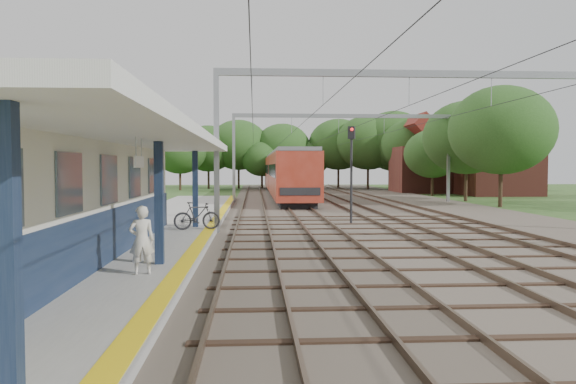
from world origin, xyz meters
name	(u,v)px	position (x,y,z in m)	size (l,w,h in m)	color
ground	(466,346)	(0.00, 0.00, 0.00)	(160.00, 160.00, 0.00)	#2D4C1E
ballast_bed	(360,207)	(4.00, 30.00, 0.05)	(18.00, 90.00, 0.10)	#473D33
platform	(153,234)	(-7.50, 14.00, 0.17)	(5.00, 52.00, 0.35)	gray
yellow_stripe	(209,229)	(-5.25, 14.00, 0.35)	(0.45, 52.00, 0.01)	yellow
station_building	(56,197)	(-8.88, 7.00, 2.04)	(3.41, 18.00, 3.40)	beige
canopy	(85,137)	(-7.77, 6.00, 3.64)	(6.40, 20.00, 3.44)	#121F39
rail_tracks	(325,205)	(1.50, 30.00, 0.18)	(11.80, 88.00, 0.15)	brown
catenary_system	(366,124)	(3.39, 25.28, 5.51)	(17.22, 88.00, 7.00)	gray
tree_band	(316,149)	(3.84, 57.12, 4.92)	(31.72, 30.88, 8.82)	#382619
house_near	(499,165)	(21.00, 46.00, 2.99)	(7.00, 6.12, 7.89)	brown
house_far	(431,163)	(16.00, 52.00, 3.23)	(8.00, 6.12, 8.66)	brown
person	(142,240)	(-6.08, 4.59, 1.16)	(0.59, 0.39, 1.63)	beige
bicycle	(197,216)	(-5.72, 13.92, 0.91)	(0.53, 1.86, 1.12)	black
train	(284,173)	(-0.50, 46.15, 2.26)	(3.10, 38.63, 4.06)	black
signal_post	(351,160)	(1.35, 18.58, 3.19)	(0.39, 0.34, 4.86)	black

